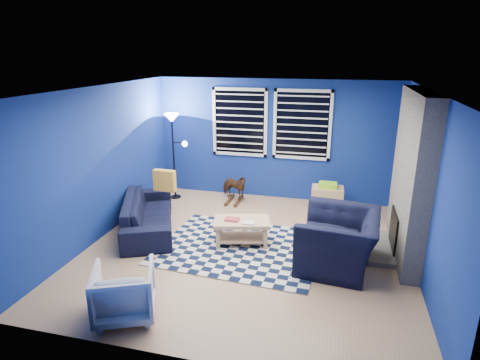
{
  "coord_description": "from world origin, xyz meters",
  "views": [
    {
      "loc": [
        1.3,
        -5.62,
        3.02
      ],
      "look_at": [
        -0.2,
        0.3,
        1.05
      ],
      "focal_mm": 30.0,
      "sensor_mm": 36.0,
      "label": 1
    }
  ],
  "objects_px": {
    "tv": "(404,145)",
    "cabinet": "(327,199)",
    "armchair_bent": "(124,292)",
    "rocking_horse": "(234,187)",
    "sofa": "(148,214)",
    "armchair_big": "(338,240)",
    "coffee_table": "(242,227)",
    "floor_lamp": "(173,130)"
  },
  "relations": [
    {
      "from": "sofa",
      "to": "coffee_table",
      "type": "relative_size",
      "value": 2.06
    },
    {
      "from": "cabinet",
      "to": "floor_lamp",
      "type": "bearing_deg",
      "value": 177.35
    },
    {
      "from": "coffee_table",
      "to": "floor_lamp",
      "type": "bearing_deg",
      "value": 136.73
    },
    {
      "from": "tv",
      "to": "rocking_horse",
      "type": "xyz_separation_m",
      "value": [
        -3.2,
        -0.01,
        -1.06
      ]
    },
    {
      "from": "tv",
      "to": "armchair_big",
      "type": "xyz_separation_m",
      "value": [
        -1.05,
        -2.17,
        -0.99
      ]
    },
    {
      "from": "sofa",
      "to": "armchair_big",
      "type": "relative_size",
      "value": 1.64
    },
    {
      "from": "tv",
      "to": "sofa",
      "type": "height_order",
      "value": "tv"
    },
    {
      "from": "sofa",
      "to": "cabinet",
      "type": "xyz_separation_m",
      "value": [
        3.01,
        1.62,
        -0.04
      ]
    },
    {
      "from": "tv",
      "to": "cabinet",
      "type": "height_order",
      "value": "tv"
    },
    {
      "from": "armchair_bent",
      "to": "rocking_horse",
      "type": "bearing_deg",
      "value": -117.82
    },
    {
      "from": "rocking_horse",
      "to": "armchair_bent",
      "type": "bearing_deg",
      "value": -164.7
    },
    {
      "from": "coffee_table",
      "to": "armchair_bent",
      "type": "bearing_deg",
      "value": -112.47
    },
    {
      "from": "rocking_horse",
      "to": "floor_lamp",
      "type": "relative_size",
      "value": 0.35
    },
    {
      "from": "armchair_big",
      "to": "coffee_table",
      "type": "relative_size",
      "value": 1.26
    },
    {
      "from": "tv",
      "to": "coffee_table",
      "type": "xyz_separation_m",
      "value": [
        -2.58,
        -1.85,
        -1.09
      ]
    },
    {
      "from": "tv",
      "to": "cabinet",
      "type": "bearing_deg",
      "value": -176.4
    },
    {
      "from": "coffee_table",
      "to": "cabinet",
      "type": "bearing_deg",
      "value": 54.0
    },
    {
      "from": "rocking_horse",
      "to": "floor_lamp",
      "type": "xyz_separation_m",
      "value": [
        -1.27,
        -0.05,
        1.14
      ]
    },
    {
      "from": "armchair_big",
      "to": "floor_lamp",
      "type": "relative_size",
      "value": 0.69
    },
    {
      "from": "tv",
      "to": "floor_lamp",
      "type": "height_order",
      "value": "floor_lamp"
    },
    {
      "from": "armchair_big",
      "to": "rocking_horse",
      "type": "xyz_separation_m",
      "value": [
        -2.15,
        2.16,
        -0.07
      ]
    },
    {
      "from": "sofa",
      "to": "armchair_big",
      "type": "distance_m",
      "value": 3.29
    },
    {
      "from": "sofa",
      "to": "cabinet",
      "type": "height_order",
      "value": "sofa"
    },
    {
      "from": "coffee_table",
      "to": "cabinet",
      "type": "relative_size",
      "value": 1.6
    },
    {
      "from": "armchair_big",
      "to": "coffee_table",
      "type": "xyz_separation_m",
      "value": [
        -1.53,
        0.32,
        -0.1
      ]
    },
    {
      "from": "tv",
      "to": "rocking_horse",
      "type": "relative_size",
      "value": 1.58
    },
    {
      "from": "tv",
      "to": "floor_lamp",
      "type": "bearing_deg",
      "value": -179.15
    },
    {
      "from": "armchair_bent",
      "to": "rocking_horse",
      "type": "relative_size",
      "value": 1.12
    },
    {
      "from": "tv",
      "to": "floor_lamp",
      "type": "xyz_separation_m",
      "value": [
        -4.47,
        -0.07,
        0.08
      ]
    },
    {
      "from": "cabinet",
      "to": "floor_lamp",
      "type": "distance_m",
      "value": 3.4
    },
    {
      "from": "tv",
      "to": "sofa",
      "type": "relative_size",
      "value": 0.49
    },
    {
      "from": "sofa",
      "to": "floor_lamp",
      "type": "relative_size",
      "value": 1.13
    },
    {
      "from": "armchair_bent",
      "to": "floor_lamp",
      "type": "height_order",
      "value": "floor_lamp"
    },
    {
      "from": "tv",
      "to": "armchair_big",
      "type": "height_order",
      "value": "tv"
    },
    {
      "from": "tv",
      "to": "sofa",
      "type": "distance_m",
      "value": 4.76
    },
    {
      "from": "sofa",
      "to": "armchair_bent",
      "type": "xyz_separation_m",
      "value": [
        0.84,
        -2.3,
        0.02
      ]
    },
    {
      "from": "floor_lamp",
      "to": "tv",
      "type": "bearing_deg",
      "value": 0.85
    },
    {
      "from": "armchair_bent",
      "to": "sofa",
      "type": "bearing_deg",
      "value": -93.89
    },
    {
      "from": "coffee_table",
      "to": "floor_lamp",
      "type": "distance_m",
      "value": 2.85
    },
    {
      "from": "rocking_horse",
      "to": "cabinet",
      "type": "xyz_separation_m",
      "value": [
        1.9,
        -0.07,
        -0.07
      ]
    },
    {
      "from": "armchair_bent",
      "to": "coffee_table",
      "type": "height_order",
      "value": "armchair_bent"
    },
    {
      "from": "armchair_bent",
      "to": "cabinet",
      "type": "height_order",
      "value": "armchair_bent"
    }
  ]
}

